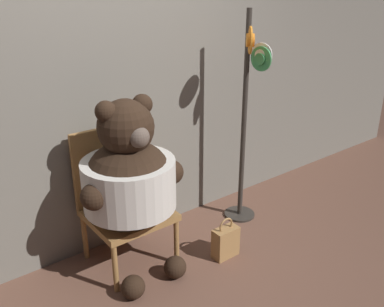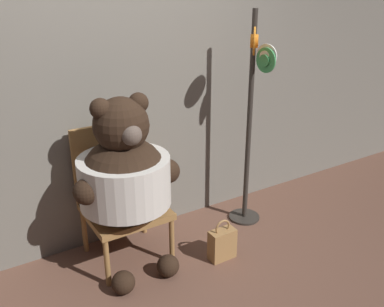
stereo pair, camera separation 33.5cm
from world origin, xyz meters
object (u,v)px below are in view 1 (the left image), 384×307
at_px(chair, 121,196).
at_px(hat_display_rack, 247,118).
at_px(handbag_on_ground, 226,242).
at_px(teddy_bear, 129,178).

relative_size(chair, hat_display_rack, 0.56).
height_order(chair, handbag_on_ground, chair).
height_order(hat_display_rack, handbag_on_ground, hat_display_rack).
distance_m(hat_display_rack, handbag_on_ground, 1.04).
bearing_deg(handbag_on_ground, hat_display_rack, 33.36).
height_order(chair, hat_display_rack, hat_display_rack).
distance_m(chair, handbag_on_ground, 0.90).
distance_m(teddy_bear, hat_display_rack, 1.19).
relative_size(chair, handbag_on_ground, 3.00).
distance_m(teddy_bear, handbag_on_ground, 0.95).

